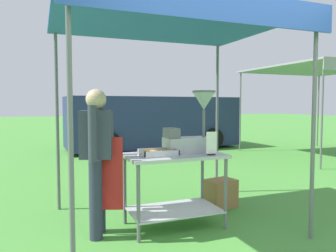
% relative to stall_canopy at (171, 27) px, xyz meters
% --- Properties ---
extents(ground_plane, '(70.00, 70.00, 0.00)m').
position_rel_stall_canopy_xyz_m(ground_plane, '(0.14, 4.92, -2.35)').
color(ground_plane, '#478E38').
extents(stall_canopy, '(2.67, 2.23, 2.45)m').
position_rel_stall_canopy_xyz_m(stall_canopy, '(0.00, 0.00, 0.00)').
color(stall_canopy, slate).
rests_on(stall_canopy, ground).
extents(donut_cart, '(1.15, 0.68, 0.86)m').
position_rel_stall_canopy_xyz_m(donut_cart, '(-0.00, -0.10, -1.74)').
color(donut_cart, '#B7B7BC').
rests_on(donut_cart, ground).
extents(donut_tray, '(0.41, 0.29, 0.07)m').
position_rel_stall_canopy_xyz_m(donut_tray, '(-0.22, -0.15, -1.46)').
color(donut_tray, '#B7B7BC').
rests_on(donut_tray, donut_cart).
extents(donut_fryer, '(0.64, 0.28, 0.75)m').
position_rel_stall_canopy_xyz_m(donut_fryer, '(0.27, -0.02, -1.19)').
color(donut_fryer, '#B7B7BC').
rests_on(donut_fryer, donut_cart).
extents(menu_sign, '(0.13, 0.05, 0.27)m').
position_rel_stall_canopy_xyz_m(menu_sign, '(0.37, -0.33, -1.37)').
color(menu_sign, black).
rests_on(menu_sign, donut_cart).
extents(vendor, '(0.46, 0.53, 1.61)m').
position_rel_stall_canopy_xyz_m(vendor, '(-0.88, -0.05, -1.45)').
color(vendor, '#2D3347').
rests_on(vendor, ground).
extents(supply_crate, '(0.45, 0.37, 0.39)m').
position_rel_stall_canopy_xyz_m(supply_crate, '(0.89, 0.35, -2.16)').
color(supply_crate, olive).
rests_on(supply_crate, ground).
extents(van_navy, '(5.61, 2.25, 1.69)m').
position_rel_stall_canopy_xyz_m(van_navy, '(2.05, 6.64, -1.47)').
color(van_navy, navy).
rests_on(van_navy, ground).
extents(neighbour_tent, '(3.37, 3.38, 2.48)m').
position_rel_stall_canopy_xyz_m(neighbour_tent, '(5.95, 3.43, 0.06)').
color(neighbour_tent, slate).
rests_on(neighbour_tent, ground).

